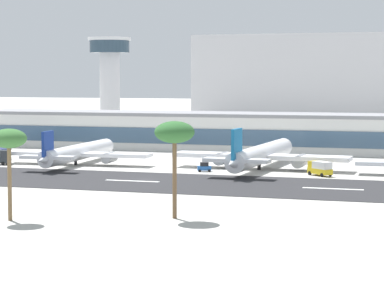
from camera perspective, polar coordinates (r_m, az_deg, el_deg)
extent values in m
plane|color=#B2AFA8|center=(177.80, -3.27, -2.47)|extent=(1400.00, 1400.00, 0.00)
cube|color=#262628|center=(174.44, -3.68, -2.59)|extent=(800.00, 32.01, 0.08)
cube|color=white|center=(174.98, -4.15, -2.56)|extent=(12.00, 1.20, 0.01)
cube|color=white|center=(164.54, 9.70, -3.06)|extent=(12.00, 1.20, 0.01)
cube|color=silver|center=(251.37, 2.23, 0.77)|extent=(158.13, 21.40, 10.36)
cube|color=#38516B|center=(240.96, 1.56, 0.49)|extent=(153.38, 0.30, 4.66)
cube|color=gray|center=(251.07, 2.23, 2.06)|extent=(159.71, 21.62, 1.00)
cylinder|color=silver|center=(308.32, -5.69, 3.39)|extent=(7.46, 7.46, 31.28)
cylinder|color=#2D4251|center=(308.49, -5.72, 6.71)|extent=(14.68, 14.68, 4.46)
cylinder|color=silver|center=(308.61, -5.72, 7.23)|extent=(15.86, 15.86, 1.20)
cube|color=#BCBCC1|center=(389.32, 11.14, 4.36)|extent=(147.71, 33.80, 42.15)
cylinder|color=white|center=(210.42, -7.84, -0.56)|extent=(5.90, 40.50, 4.04)
sphere|color=white|center=(229.14, -5.92, -0.13)|extent=(3.83, 3.83, 3.83)
cone|color=white|center=(191.99, -10.12, -1.07)|extent=(3.96, 7.42, 3.63)
cube|color=white|center=(209.71, -7.92, -0.69)|extent=(38.33, 7.81, 0.89)
cylinder|color=gray|center=(206.67, -5.72, -0.94)|extent=(2.88, 5.76, 2.62)
cylinder|color=gray|center=(213.18, -10.05, -0.82)|extent=(2.88, 5.76, 2.62)
cube|color=white|center=(193.41, -9.92, -0.91)|extent=(13.09, 3.92, 0.71)
cube|color=navy|center=(193.17, -9.94, -0.08)|extent=(0.90, 5.47, 6.46)
cylinder|color=black|center=(208.80, -8.04, -1.31)|extent=(0.73, 0.73, 1.11)
cylinder|color=silver|center=(199.02, 4.83, -0.70)|extent=(6.58, 46.02, 4.59)
sphere|color=silver|center=(221.19, 6.35, -0.19)|extent=(4.36, 4.36, 4.36)
cone|color=silver|center=(177.05, 2.94, -1.34)|extent=(4.48, 8.43, 4.13)
cube|color=silver|center=(198.18, 4.77, -0.85)|extent=(43.17, 8.75, 1.01)
cylinder|color=gray|center=(196.02, 7.49, -1.17)|extent=(3.26, 6.55, 2.98)
cylinder|color=gray|center=(200.94, 2.10, -1.00)|extent=(3.26, 6.55, 2.98)
cube|color=silver|center=(178.75, 3.11, -1.13)|extent=(14.74, 4.42, 0.81)
cube|color=#1975B2|center=(178.46, 3.11, -0.11)|extent=(1.00, 6.22, 7.34)
cylinder|color=black|center=(197.11, 4.66, -1.60)|extent=(0.83, 0.83, 1.26)
cube|color=#23569E|center=(192.50, 0.86, -1.68)|extent=(3.56, 2.61, 1.00)
cube|color=black|center=(192.40, 0.86, -1.40)|extent=(2.25, 1.87, 0.90)
cylinder|color=black|center=(193.27, 0.51, -1.81)|extent=(0.66, 0.47, 0.60)
cylinder|color=black|center=(191.69, 0.54, -1.86)|extent=(0.66, 0.47, 0.60)
cylinder|color=black|center=(193.43, 1.17, -1.80)|extent=(0.66, 0.47, 0.60)
cylinder|color=black|center=(191.85, 1.21, -1.86)|extent=(0.66, 0.47, 0.60)
cube|color=gold|center=(186.32, 8.83, -1.87)|extent=(6.09, 5.77, 1.20)
cube|color=silver|center=(185.63, 8.98, -1.46)|extent=(4.76, 4.59, 1.60)
cube|color=gold|center=(187.82, 8.41, -1.40)|extent=(2.72, 2.77, 1.50)
cylinder|color=black|center=(188.75, 8.69, -1.97)|extent=(0.86, 0.81, 0.90)
cylinder|color=black|center=(187.23, 8.13, -2.01)|extent=(0.86, 0.81, 0.90)
cylinder|color=black|center=(185.58, 9.53, -2.09)|extent=(0.86, 0.81, 0.90)
cylinder|color=black|center=(184.03, 8.96, -2.14)|extent=(0.86, 0.81, 0.90)
cube|color=#2D3338|center=(212.98, -12.75, -0.67)|extent=(2.41, 2.70, 1.80)
cylinder|color=black|center=(212.07, -12.93, -1.32)|extent=(0.93, 0.43, 0.90)
cylinder|color=black|center=(214.50, -12.68, -1.25)|extent=(0.93, 0.43, 0.90)
cylinder|color=brown|center=(128.70, -12.49, -2.42)|extent=(0.63, 0.63, 12.59)
ellipsoid|color=#386B33|center=(128.10, -12.54, 0.38)|extent=(5.44, 5.44, 2.99)
cylinder|color=brown|center=(127.56, -1.21, -2.18)|extent=(0.67, 0.67, 13.42)
ellipsoid|color=#2D602D|center=(126.95, -1.22, 0.83)|extent=(6.22, 6.22, 3.42)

